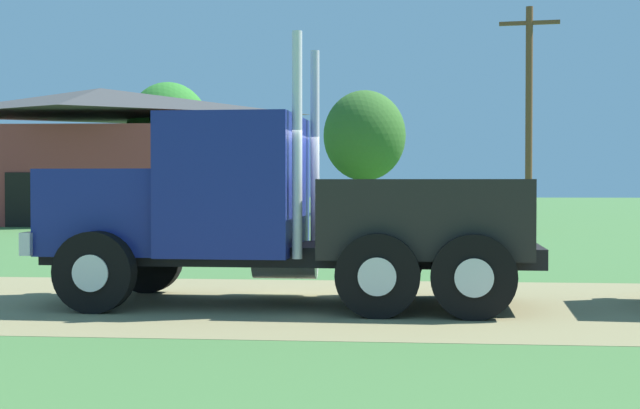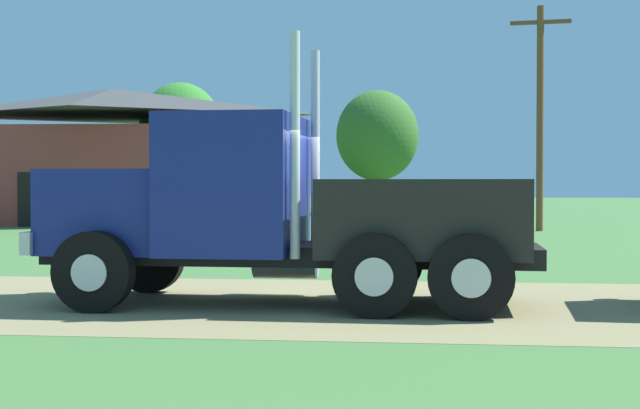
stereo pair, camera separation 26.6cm
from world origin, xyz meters
The scene contains 7 objects.
ground_plane centered at (0.00, 0.00, 0.00)m, with size 200.00×200.00×0.00m, color #427038.
dirt_track centered at (0.00, 0.00, 0.00)m, with size 120.00×6.54×0.01m, color #877E54.
truck_foreground_white centered at (0.08, -0.13, 1.33)m, with size 7.29×2.89×3.84m.
shed_building centered at (-11.70, 26.46, 2.87)m, with size 13.54×8.83×5.95m.
utility_pole_near centered at (6.29, 21.57, 4.40)m, with size 2.20×0.43×8.29m.
tree_mid centered at (-9.57, 29.91, 4.39)m, with size 3.90×3.90×6.56m.
tree_right centered at (-0.74, 40.11, 4.48)m, with size 4.73×4.73×7.09m.
Camera 1 is at (2.00, -13.71, 1.79)m, focal length 52.56 mm.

